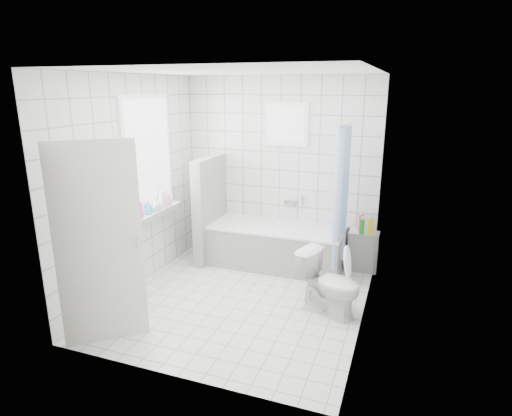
% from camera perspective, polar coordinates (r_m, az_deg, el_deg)
% --- Properties ---
extents(ground, '(3.00, 3.00, 0.00)m').
position_cam_1_polar(ground, '(5.22, -1.97, -12.11)').
color(ground, white).
rests_on(ground, ground).
extents(ceiling, '(3.00, 3.00, 0.00)m').
position_cam_1_polar(ceiling, '(4.61, -2.28, 17.76)').
color(ceiling, white).
rests_on(ceiling, ground).
extents(wall_back, '(2.80, 0.02, 2.60)m').
position_cam_1_polar(wall_back, '(6.13, 3.17, 5.07)').
color(wall_back, white).
rests_on(wall_back, ground).
extents(wall_front, '(2.80, 0.02, 2.60)m').
position_cam_1_polar(wall_front, '(3.46, -11.47, -3.82)').
color(wall_front, white).
rests_on(wall_front, ground).
extents(wall_left, '(0.02, 3.00, 2.60)m').
position_cam_1_polar(wall_left, '(5.42, -15.99, 3.03)').
color(wall_left, white).
rests_on(wall_left, ground).
extents(wall_right, '(0.02, 3.00, 2.60)m').
position_cam_1_polar(wall_right, '(4.43, 14.92, 0.32)').
color(wall_right, white).
rests_on(wall_right, ground).
extents(window_left, '(0.01, 0.90, 1.40)m').
position_cam_1_polar(window_left, '(5.58, -14.05, 6.67)').
color(window_left, white).
rests_on(window_left, wall_left).
extents(window_back, '(0.50, 0.01, 0.50)m').
position_cam_1_polar(window_back, '(5.97, 4.07, 11.07)').
color(window_back, white).
rests_on(window_back, wall_back).
extents(window_sill, '(0.18, 1.02, 0.08)m').
position_cam_1_polar(window_sill, '(5.72, -13.18, -0.68)').
color(window_sill, white).
rests_on(window_sill, wall_left).
extents(door, '(0.63, 0.56, 2.00)m').
position_cam_1_polar(door, '(4.32, -20.17, -4.74)').
color(door, silver).
rests_on(door, ground).
extents(bathtub, '(1.85, 0.77, 0.58)m').
position_cam_1_polar(bathtub, '(6.04, 2.74, -5.06)').
color(bathtub, white).
rests_on(bathtub, ground).
extents(partition_wall, '(0.15, 0.85, 1.50)m').
position_cam_1_polar(partition_wall, '(6.20, -6.13, -0.10)').
color(partition_wall, white).
rests_on(partition_wall, ground).
extents(tiled_ledge, '(0.40, 0.24, 0.55)m').
position_cam_1_polar(tiled_ledge, '(6.07, 14.09, -5.59)').
color(tiled_ledge, white).
rests_on(tiled_ledge, ground).
extents(toilet, '(0.79, 0.60, 0.71)m').
position_cam_1_polar(toilet, '(4.86, 9.78, -9.89)').
color(toilet, white).
rests_on(toilet, ground).
extents(curtain_rod, '(0.02, 0.80, 0.02)m').
position_cam_1_polar(curtain_rod, '(5.44, 11.81, 10.84)').
color(curtain_rod, silver).
rests_on(curtain_rod, wall_back).
extents(shower_curtain, '(0.14, 0.48, 1.78)m').
position_cam_1_polar(shower_curtain, '(5.47, 11.07, 1.30)').
color(shower_curtain, '#4E7FE5').
rests_on(shower_curtain, curtain_rod).
extents(tub_faucet, '(0.18, 0.06, 0.06)m').
position_cam_1_polar(tub_faucet, '(6.15, 4.63, 0.76)').
color(tub_faucet, silver).
rests_on(tub_faucet, wall_back).
extents(sill_bottles, '(0.20, 0.78, 0.32)m').
position_cam_1_polar(sill_bottles, '(5.64, -13.35, 0.85)').
color(sill_bottles, silver).
rests_on(sill_bottles, window_sill).
extents(ledge_bottles, '(0.20, 0.17, 0.24)m').
position_cam_1_polar(ledge_bottles, '(5.89, 14.25, -2.26)').
color(ledge_bottles, yellow).
rests_on(ledge_bottles, tiled_ledge).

